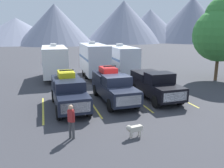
{
  "coord_description": "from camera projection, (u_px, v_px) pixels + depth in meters",
  "views": [
    {
      "loc": [
        -4.89,
        -15.2,
        5.33
      ],
      "look_at": [
        0.0,
        1.41,
        1.2
      ],
      "focal_mm": 37.32,
      "sensor_mm": 36.0,
      "label": 1
    }
  ],
  "objects": [
    {
      "name": "ground_plane",
      "position": [
        117.0,
        105.0,
        16.76
      ],
      "size": [
        240.0,
        240.0,
        0.0
      ],
      "primitive_type": "plane",
      "color": "#38383D"
    },
    {
      "name": "pickup_truck_a",
      "position": [
        69.0,
        91.0,
        15.95
      ],
      "size": [
        2.24,
        5.55,
        2.51
      ],
      "color": "black",
      "rests_on": "ground"
    },
    {
      "name": "pickup_truck_b",
      "position": [
        113.0,
        86.0,
        17.39
      ],
      "size": [
        2.23,
        5.9,
        2.55
      ],
      "color": "black",
      "rests_on": "ground"
    },
    {
      "name": "pickup_truck_c",
      "position": [
        155.0,
        85.0,
        18.0
      ],
      "size": [
        2.31,
        5.46,
        2.15
      ],
      "color": "black",
      "rests_on": "ground"
    },
    {
      "name": "lot_stripe_a",
      "position": [
        43.0,
        109.0,
        15.72
      ],
      "size": [
        0.12,
        5.5,
        0.01
      ],
      "primitive_type": "cube",
      "color": "gold",
      "rests_on": "ground"
    },
    {
      "name": "lot_stripe_b",
      "position": [
        93.0,
        105.0,
        16.67
      ],
      "size": [
        0.12,
        5.5,
        0.01
      ],
      "primitive_type": "cube",
      "color": "gold",
      "rests_on": "ground"
    },
    {
      "name": "lot_stripe_c",
      "position": [
        137.0,
        101.0,
        17.61
      ],
      "size": [
        0.12,
        5.5,
        0.01
      ],
      "primitive_type": "cube",
      "color": "gold",
      "rests_on": "ground"
    },
    {
      "name": "lot_stripe_d",
      "position": [
        177.0,
        97.0,
        18.56
      ],
      "size": [
        0.12,
        5.5,
        0.01
      ],
      "primitive_type": "cube",
      "color": "gold",
      "rests_on": "ground"
    },
    {
      "name": "camper_trailer_a",
      "position": [
        55.0,
        61.0,
        24.82
      ],
      "size": [
        2.55,
        7.56,
        3.76
      ],
      "color": "white",
      "rests_on": "ground"
    },
    {
      "name": "camper_trailer_b",
      "position": [
        94.0,
        59.0,
        25.78
      ],
      "size": [
        2.45,
        7.74,
        3.95
      ],
      "color": "silver",
      "rests_on": "ground"
    },
    {
      "name": "camper_trailer_c",
      "position": [
        122.0,
        59.0,
        26.76
      ],
      "size": [
        2.42,
        7.32,
        3.63
      ],
      "color": "silver",
      "rests_on": "ground"
    },
    {
      "name": "person_b",
      "position": [
        71.0,
        119.0,
        11.36
      ],
      "size": [
        0.34,
        0.31,
        1.75
      ],
      "color": "#3F3F42",
      "rests_on": "ground"
    },
    {
      "name": "dog",
      "position": [
        133.0,
        129.0,
        11.58
      ],
      "size": [
        0.99,
        0.38,
        0.7
      ],
      "color": "beige",
      "rests_on": "ground"
    },
    {
      "name": "tree_a",
      "position": [
        221.0,
        30.0,
        23.56
      ],
      "size": [
        5.44,
        5.44,
        8.52
      ],
      "color": "brown",
      "rests_on": "ground"
    },
    {
      "name": "mountain_ridge",
      "position": [
        68.0,
        24.0,
        84.96
      ],
      "size": [
        149.14,
        42.14,
        17.63
      ],
      "color": "gray",
      "rests_on": "ground"
    }
  ]
}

